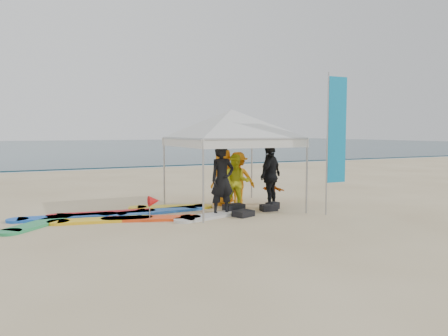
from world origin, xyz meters
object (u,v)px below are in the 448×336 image
person_black_a (222,180)px  person_yellow (237,182)px  person_orange_b (223,177)px  surfboard_spread (126,216)px  person_seated (272,191)px  feather_flag (336,132)px  person_orange_a (238,179)px  canopy_tent (232,110)px  person_black_b (270,176)px  marker_pennant (154,201)px

person_black_a → person_yellow: (0.72, 0.55, -0.15)m
person_black_a → person_yellow: person_black_a is taller
person_orange_b → surfboard_spread: (-3.15, -0.60, -0.83)m
person_seated → feather_flag: feather_flag is taller
person_black_a → feather_flag: feather_flag is taller
person_yellow → surfboard_spread: bearing=-158.1°
person_orange_a → canopy_tent: size_ratio=0.37×
person_seated → person_black_b: bearing=119.2°
person_orange_a → marker_pennant: (-2.97, -1.09, -0.32)m
canopy_tent → person_orange_b: bearing=85.6°
canopy_tent → marker_pennant: canopy_tent is taller
person_black_a → person_orange_b: (0.73, 1.47, -0.09)m
person_yellow → surfboard_spread: person_yellow is taller
person_black_b → marker_pennant: (-3.63, -0.27, -0.46)m
person_seated → canopy_tent: size_ratio=0.19×
person_orange_a → person_orange_b: bearing=-19.7°
person_yellow → canopy_tent: size_ratio=0.37×
person_orange_b → person_orange_a: bearing=124.8°
person_black_b → person_orange_b: 1.49m
person_orange_a → canopy_tent: bearing=59.5°
person_black_b → person_orange_b: size_ratio=1.09×
person_orange_a → person_black_a: bearing=63.7°
feather_flag → person_black_a: bearing=157.1°
person_orange_b → person_seated: size_ratio=2.05×
person_black_a → feather_flag: 3.34m
person_black_a → person_black_b: size_ratio=1.01×
person_black_a → person_black_b: 1.80m
person_seated → marker_pennant: bearing=77.0°
feather_flag → surfboard_spread: (-5.26, 2.07, -2.23)m
person_yellow → person_orange_b: 0.92m
marker_pennant → person_seated: bearing=11.1°
person_orange_b → feather_flag: 3.67m
person_black_a → surfboard_spread: person_black_a is taller
person_orange_a → feather_flag: size_ratio=0.43×
person_orange_b → person_seated: 1.58m
canopy_tent → person_black_b: bearing=-21.2°
person_orange_b → surfboard_spread: size_ratio=0.29×
person_orange_b → person_seated: bearing=138.7°
person_black_a → person_orange_a: person_black_a is taller
person_black_b → surfboard_spread: 4.31m
person_orange_a → person_seated: size_ratio=1.93×
person_orange_a → marker_pennant: 3.18m
person_orange_a → person_seated: 1.15m
person_black_b → person_seated: (0.38, 0.51, -0.53)m
feather_flag → person_black_b: bearing=124.2°
person_yellow → person_orange_a: bearing=87.2°
person_orange_a → person_orange_b: 0.46m
person_orange_a → person_seated: (1.04, -0.30, -0.39)m
person_black_b → person_black_a: bearing=-19.5°
person_black_b → surfboard_spread: size_ratio=0.32×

